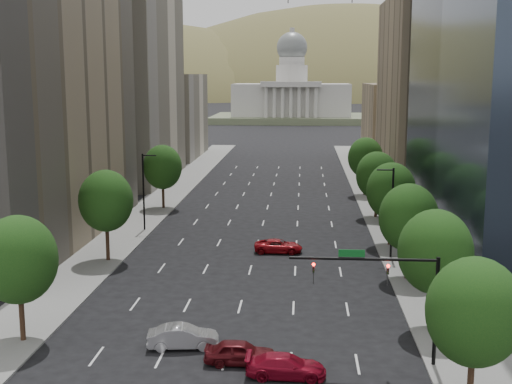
% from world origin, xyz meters
% --- Properties ---
extents(sidewalk_left, '(6.00, 200.00, 0.15)m').
position_xyz_m(sidewalk_left, '(-15.50, 60.00, 0.07)').
color(sidewalk_left, slate).
rests_on(sidewalk_left, ground).
extents(sidewalk_right, '(6.00, 200.00, 0.15)m').
position_xyz_m(sidewalk_right, '(15.50, 60.00, 0.07)').
color(sidewalk_right, slate).
rests_on(sidewalk_right, ground).
extents(midrise_cream_left, '(14.00, 30.00, 35.00)m').
position_xyz_m(midrise_cream_left, '(-25.00, 103.00, 17.50)').
color(midrise_cream_left, beige).
rests_on(midrise_cream_left, ground).
extents(filler_left, '(14.00, 26.00, 18.00)m').
position_xyz_m(filler_left, '(-25.00, 136.00, 9.00)').
color(filler_left, beige).
rests_on(filler_left, ground).
extents(parking_tan_right, '(14.00, 30.00, 30.00)m').
position_xyz_m(parking_tan_right, '(25.00, 100.00, 15.00)').
color(parking_tan_right, '#8C7759').
rests_on(parking_tan_right, ground).
extents(filler_right, '(14.00, 26.00, 16.00)m').
position_xyz_m(filler_right, '(25.00, 133.00, 8.00)').
color(filler_right, '#8C7759').
rests_on(filler_right, ground).
extents(tree_right_0, '(5.20, 5.20, 8.39)m').
position_xyz_m(tree_right_0, '(14.00, 25.00, 5.39)').
color(tree_right_0, '#382316').
rests_on(tree_right_0, ground).
extents(tree_right_1, '(5.20, 5.20, 8.75)m').
position_xyz_m(tree_right_1, '(14.00, 36.00, 5.75)').
color(tree_right_1, '#382316').
rests_on(tree_right_1, ground).
extents(tree_right_2, '(5.20, 5.20, 8.61)m').
position_xyz_m(tree_right_2, '(14.00, 48.00, 5.60)').
color(tree_right_2, '#382316').
rests_on(tree_right_2, ground).
extents(tree_right_3, '(5.20, 5.20, 8.89)m').
position_xyz_m(tree_right_3, '(14.00, 60.00, 5.89)').
color(tree_right_3, '#382316').
rests_on(tree_right_3, ground).
extents(tree_right_4, '(5.20, 5.20, 8.46)m').
position_xyz_m(tree_right_4, '(14.00, 74.00, 5.46)').
color(tree_right_4, '#382316').
rests_on(tree_right_4, ground).
extents(tree_right_5, '(5.20, 5.20, 8.75)m').
position_xyz_m(tree_right_5, '(14.00, 90.00, 5.75)').
color(tree_right_5, '#382316').
rests_on(tree_right_5, ground).
extents(tree_left_0, '(5.20, 5.20, 8.75)m').
position_xyz_m(tree_left_0, '(-14.00, 32.00, 5.75)').
color(tree_left_0, '#382316').
rests_on(tree_left_0, ground).
extents(tree_left_1, '(5.20, 5.20, 8.97)m').
position_xyz_m(tree_left_1, '(-14.00, 52.00, 5.96)').
color(tree_left_1, '#382316').
rests_on(tree_left_1, ground).
extents(tree_left_2, '(5.20, 5.20, 8.68)m').
position_xyz_m(tree_left_2, '(-14.00, 78.00, 5.68)').
color(tree_left_2, '#382316').
rests_on(tree_left_2, ground).
extents(streetlight_rn, '(1.70, 0.20, 9.00)m').
position_xyz_m(streetlight_rn, '(13.44, 55.00, 4.84)').
color(streetlight_rn, black).
rests_on(streetlight_rn, ground).
extents(streetlight_ln, '(1.70, 0.20, 9.00)m').
position_xyz_m(streetlight_ln, '(-13.44, 65.00, 4.84)').
color(streetlight_ln, black).
rests_on(streetlight_ln, ground).
extents(traffic_signal, '(9.12, 0.40, 7.38)m').
position_xyz_m(traffic_signal, '(10.53, 30.00, 5.17)').
color(traffic_signal, black).
rests_on(traffic_signal, ground).
extents(capitol, '(60.00, 40.00, 35.20)m').
position_xyz_m(capitol, '(0.00, 249.71, 8.58)').
color(capitol, '#596647').
rests_on(capitol, ground).
extents(foothills, '(720.00, 413.00, 263.00)m').
position_xyz_m(foothills, '(34.67, 599.39, -37.78)').
color(foothills, olive).
rests_on(foothills, ground).
extents(car_red_near, '(4.83, 1.99, 1.40)m').
position_xyz_m(car_red_near, '(3.91, 27.88, 0.70)').
color(car_red_near, maroon).
rests_on(car_red_near, ground).
extents(car_maroon, '(4.48, 1.87, 1.51)m').
position_xyz_m(car_maroon, '(0.98, 29.54, 0.76)').
color(car_maroon, '#4E0D12').
rests_on(car_maroon, ground).
extents(car_silver, '(4.85, 2.23, 1.54)m').
position_xyz_m(car_silver, '(-3.00, 31.75, 0.77)').
color(car_silver, '#A5A4A9').
rests_on(car_silver, ground).
extents(car_red_far, '(4.88, 2.28, 1.35)m').
position_xyz_m(car_red_far, '(2.37, 56.40, 0.68)').
color(car_red_far, maroon).
rests_on(car_red_far, ground).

